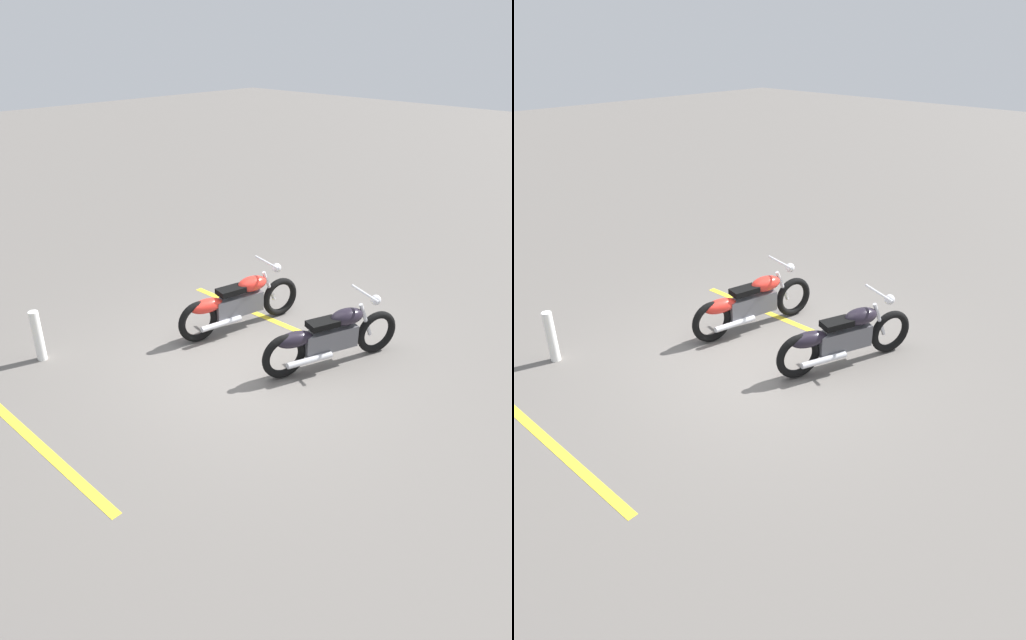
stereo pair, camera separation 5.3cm
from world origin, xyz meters
TOP-DOWN VIEW (x-y plane):
  - ground_plane at (0.00, 0.00)m, footprint 60.00×60.00m
  - motorcycle_bright_foreground at (-0.43, -0.87)m, footprint 2.21×0.70m
  - motorcycle_dark_foreground at (-0.58, 0.85)m, footprint 2.14×0.89m
  - bollard_post at (2.25, -2.24)m, footprint 0.14×0.14m
  - parking_stripe_near at (-1.01, -0.90)m, footprint 0.22×3.20m
  - parking_stripe_mid at (3.17, -0.51)m, footprint 0.22×3.20m

SIDE VIEW (x-z plane):
  - ground_plane at x=0.00m, z-range 0.00..0.00m
  - parking_stripe_near at x=-1.01m, z-range 0.00..0.01m
  - parking_stripe_mid at x=3.17m, z-range 0.00..0.01m
  - bollard_post at x=2.25m, z-range 0.00..0.78m
  - motorcycle_bright_foreground at x=-0.43m, z-range -0.06..0.98m
  - motorcycle_dark_foreground at x=-0.58m, z-range -0.06..0.98m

